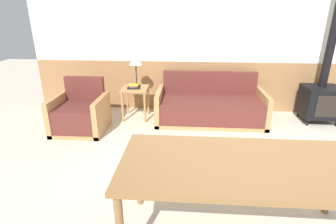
{
  "coord_description": "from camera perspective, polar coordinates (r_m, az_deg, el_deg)",
  "views": [
    {
      "loc": [
        -0.67,
        -2.33,
        1.82
      ],
      "look_at": [
        -0.92,
        1.03,
        0.53
      ],
      "focal_mm": 28.0,
      "sensor_mm": 36.0,
      "label": 1
    }
  ],
  "objects": [
    {
      "name": "wall_back",
      "position": [
        5.03,
        12.3,
        15.14
      ],
      "size": [
        7.2,
        0.06,
        2.7
      ],
      "color": "#996B42",
      "rests_on": "ground_plane"
    },
    {
      "name": "wood_stove",
      "position": [
        5.21,
        30.58,
        4.02
      ],
      "size": [
        0.6,
        0.51,
        2.51
      ],
      "color": "black",
      "rests_on": "ground_plane"
    },
    {
      "name": "table_lamp",
      "position": [
        4.65,
        -7.04,
        10.79
      ],
      "size": [
        0.23,
        0.23,
        0.54
      ],
      "color": "#262628",
      "rests_on": "side_table"
    },
    {
      "name": "couch",
      "position": [
        4.67,
        9.1,
        1.0
      ],
      "size": [
        1.86,
        0.87,
        0.81
      ],
      "color": "#B27F4C",
      "rests_on": "ground_plane"
    },
    {
      "name": "dining_table",
      "position": [
        2.16,
        16.33,
        -12.16
      ],
      "size": [
        1.93,
        0.87,
        0.74
      ],
      "color": "olive",
      "rests_on": "ground_plane"
    },
    {
      "name": "ground_plane",
      "position": [
        3.03,
        16.79,
        -17.03
      ],
      "size": [
        16.0,
        16.0,
        0.0
      ],
      "primitive_type": "plane",
      "color": "beige"
    },
    {
      "name": "side_table",
      "position": [
        4.71,
        -7.13,
        3.95
      ],
      "size": [
        0.45,
        0.45,
        0.57
      ],
      "color": "#B27F4C",
      "rests_on": "ground_plane"
    },
    {
      "name": "book_stack",
      "position": [
        4.6,
        -7.49,
        5.53
      ],
      "size": [
        0.22,
        0.14,
        0.08
      ],
      "color": "black",
      "rests_on": "side_table"
    },
    {
      "name": "armchair",
      "position": [
        4.46,
        -18.51,
        -0.64
      ],
      "size": [
        0.8,
        0.73,
        0.82
      ],
      "rotation": [
        0.0,
        0.0,
        0.2
      ],
      "color": "#B27F4C",
      "rests_on": "ground_plane"
    }
  ]
}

